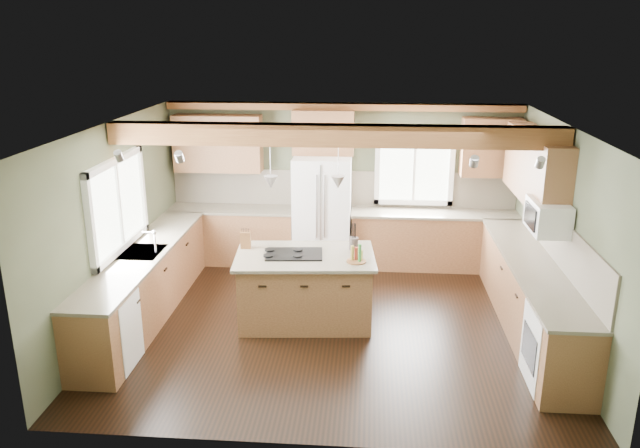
{
  "coord_description": "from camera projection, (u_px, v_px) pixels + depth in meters",
  "views": [
    {
      "loc": [
        0.42,
        -7.39,
        3.7
      ],
      "look_at": [
        -0.19,
        0.3,
        1.28
      ],
      "focal_mm": 35.0,
      "sensor_mm": 36.0,
      "label": 1
    }
  ],
  "objects": [
    {
      "name": "bottle_tray",
      "position": [
        356.0,
        253.0,
        7.74
      ],
      "size": [
        0.3,
        0.3,
        0.23
      ],
      "primitive_type": null,
      "rotation": [
        0.0,
        0.0,
        0.28
      ],
      "color": "brown",
      "rests_on": "island_top"
    },
    {
      "name": "refrigerator",
      "position": [
        322.0,
        212.0,
        9.94
      ],
      "size": [
        0.9,
        0.74,
        1.8
      ],
      "primitive_type": "cube",
      "color": "white",
      "rests_on": "floor"
    },
    {
      "name": "faucet",
      "position": [
        155.0,
        243.0,
        8.08
      ],
      "size": [
        0.02,
        0.02,
        0.28
      ],
      "primitive_type": "cylinder",
      "color": "#B2B2B7",
      "rests_on": "sink"
    },
    {
      "name": "backsplash_back",
      "position": [
        342.0,
        188.0,
        10.17
      ],
      "size": [
        5.58,
        0.03,
        0.58
      ],
      "primitive_type": "cube",
      "color": "brown",
      "rests_on": "wall_back"
    },
    {
      "name": "wall_left",
      "position": [
        116.0,
        224.0,
        7.99
      ],
      "size": [
        0.0,
        5.0,
        5.0
      ],
      "primitive_type": "plane",
      "rotation": [
        1.57,
        0.0,
        1.57
      ],
      "color": "#444B35",
      "rests_on": "ground"
    },
    {
      "name": "soffit_trim",
      "position": [
        343.0,
        107.0,
        9.69
      ],
      "size": [
        5.55,
        0.2,
        0.1
      ],
      "primitive_type": "cube",
      "color": "brown",
      "rests_on": "ceiling"
    },
    {
      "name": "pendant_left",
      "position": [
        271.0,
        182.0,
        7.73
      ],
      "size": [
        0.18,
        0.18,
        0.16
      ],
      "primitive_type": "cone",
      "rotation": [
        3.14,
        0.0,
        0.0
      ],
      "color": "#B2B2B7",
      "rests_on": "ceiling"
    },
    {
      "name": "base_cab_left",
      "position": [
        145.0,
        286.0,
        8.28
      ],
      "size": [
        0.6,
        3.7,
        0.88
      ],
      "primitive_type": "cube",
      "color": "brown",
      "rests_on": "floor"
    },
    {
      "name": "wall_right",
      "position": [
        563.0,
        235.0,
        7.57
      ],
      "size": [
        0.0,
        5.0,
        5.0
      ],
      "primitive_type": "plane",
      "rotation": [
        1.57,
        0.0,
        -1.57
      ],
      "color": "#444B35",
      "rests_on": "ground"
    },
    {
      "name": "utensil_crock",
      "position": [
        354.0,
        243.0,
        8.19
      ],
      "size": [
        0.14,
        0.14,
        0.16
      ],
      "primitive_type": "cylinder",
      "rotation": [
        0.0,
        0.0,
        0.13
      ],
      "color": "#443B36",
      "rests_on": "island_top"
    },
    {
      "name": "pendant_right",
      "position": [
        338.0,
        182.0,
        7.73
      ],
      "size": [
        0.18,
        0.18,
        0.16
      ],
      "primitive_type": "cone",
      "rotation": [
        3.14,
        0.0,
        0.0
      ],
      "color": "#B2B2B7",
      "rests_on": "ceiling"
    },
    {
      "name": "microwave",
      "position": [
        548.0,
        217.0,
        7.46
      ],
      "size": [
        0.4,
        0.7,
        0.38
      ],
      "primitive_type": "cube",
      "color": "white",
      "rests_on": "wall_right"
    },
    {
      "name": "base_cab_back_right",
      "position": [
        433.0,
        241.0,
        10.02
      ],
      "size": [
        2.62,
        0.6,
        0.88
      ],
      "primitive_type": "cube",
      "color": "brown",
      "rests_on": "floor"
    },
    {
      "name": "dishwasher",
      "position": [
        107.0,
        331.0,
        7.04
      ],
      "size": [
        0.6,
        0.6,
        0.84
      ],
      "primitive_type": "cube",
      "color": "white",
      "rests_on": "floor"
    },
    {
      "name": "counter_back_left",
      "position": [
        231.0,
        209.0,
        10.13
      ],
      "size": [
        2.06,
        0.64,
        0.04
      ],
      "primitive_type": "cube",
      "color": "#453E32",
      "rests_on": "base_cab_back_left"
    },
    {
      "name": "oven",
      "position": [
        558.0,
        349.0,
        6.66
      ],
      "size": [
        0.6,
        0.72,
        0.84
      ],
      "primitive_type": "cube",
      "color": "white",
      "rests_on": "floor"
    },
    {
      "name": "upper_cab_right",
      "position": [
        536.0,
        167.0,
        8.24
      ],
      "size": [
        0.35,
        2.2,
        0.9
      ],
      "primitive_type": "cube",
      "color": "brown",
      "rests_on": "wall_right"
    },
    {
      "name": "counter_back_right",
      "position": [
        435.0,
        214.0,
        9.88
      ],
      "size": [
        2.66,
        0.64,
        0.04
      ],
      "primitive_type": "cube",
      "color": "#453E32",
      "rests_on": "base_cab_back_right"
    },
    {
      "name": "window_left",
      "position": [
        117.0,
        205.0,
        7.97
      ],
      "size": [
        0.04,
        1.6,
        1.05
      ],
      "primitive_type": "cube",
      "color": "white",
      "rests_on": "wall_left"
    },
    {
      "name": "upper_cab_back_left",
      "position": [
        218.0,
        143.0,
        9.95
      ],
      "size": [
        1.4,
        0.35,
        0.9
      ],
      "primitive_type": "cube",
      "color": "brown",
      "rests_on": "wall_back"
    },
    {
      "name": "floor",
      "position": [
        333.0,
        324.0,
        8.17
      ],
      "size": [
        5.6,
        5.6,
        0.0
      ],
      "primitive_type": "plane",
      "color": "black",
      "rests_on": "ground"
    },
    {
      "name": "base_cab_right",
      "position": [
        530.0,
        298.0,
        7.9
      ],
      "size": [
        0.6,
        3.7,
        0.88
      ],
      "primitive_type": "cube",
      "color": "brown",
      "rests_on": "floor"
    },
    {
      "name": "cooktop",
      "position": [
        294.0,
        254.0,
        8.01
      ],
      "size": [
        0.76,
        0.54,
        0.02
      ],
      "primitive_type": "cube",
      "rotation": [
        0.0,
        0.0,
        0.08
      ],
      "color": "black",
      "rests_on": "island_top"
    },
    {
      "name": "ceiling_beam",
      "position": [
        334.0,
        135.0,
        7.53
      ],
      "size": [
        5.55,
        0.26,
        0.26
      ],
      "primitive_type": "cube",
      "color": "brown",
      "rests_on": "ceiling"
    },
    {
      "name": "knife_block",
      "position": [
        246.0,
        240.0,
        8.24
      ],
      "size": [
        0.14,
        0.11,
        0.22
      ],
      "primitive_type": "cube",
      "rotation": [
        0.0,
        0.0,
        0.09
      ],
      "color": "brown",
      "rests_on": "island_top"
    },
    {
      "name": "base_cab_back_left",
      "position": [
        233.0,
        236.0,
        10.27
      ],
      "size": [
        2.02,
        0.6,
        0.88
      ],
      "primitive_type": "cube",
      "color": "brown",
      "rests_on": "floor"
    },
    {
      "name": "island_top",
      "position": [
        305.0,
        256.0,
        8.02
      ],
      "size": [
        1.87,
        1.28,
        0.04
      ],
      "primitive_type": "cube",
      "rotation": [
        0.0,
        0.0,
        0.08
      ],
      "color": "#453E32",
      "rests_on": "island"
    },
    {
      "name": "counter_left",
      "position": [
        143.0,
        253.0,
        8.14
      ],
      "size": [
        0.64,
        3.74,
        0.04
      ],
      "primitive_type": "cube",
      "color": "#453E32",
      "rests_on": "base_cab_left"
    },
    {
      "name": "window_back",
      "position": [
        414.0,
        169.0,
        9.98
      ],
      "size": [
        1.1,
        0.04,
        1.0
      ],
      "primitive_type": "cube",
      "color": "white",
      "rests_on": "wall_back"
    },
    {
      "name": "upper_cab_back_corner",
      "position": [
        491.0,
        147.0,
        9.62
      ],
      "size": [
        0.9,
        0.35,
        0.9
      ],
      "primitive_type": "cube",
      "color": "brown",
      "rests_on": "wall_back"
    },
    {
      "name": "backsplash_right",
      "position": [
        560.0,
        241.0,
        7.64
      ],
      "size": [
        0.03,
        3.7,
        0.58
      ],
      "primitive_type": "cube",
      "color": "brown",
      "rests_on": "wall_right"
    },
    {
      "name": "counter_right",
      "position": [
        534.0,
        264.0,
        7.76
      ],
      "size": [
        0.64,
        3.74,
        0.04
      ],
      "primitive_type": "cube",
      "color": "#453E32",
      "rests_on": "base_cab_right"
    },
    {
      "name": "upper_cab_over_fridge",
      "position": [
        323.0,
        132.0,
        9.76
      ],
      "size": [
        0.96,
        0.35,
        0.7
      ],
      "primitive_type": "cube",
      "color": "brown",
      "rests_on": "wall_back"
    },
    {
      "name": "island",
      "position": [
        305.0,
        289.0,
        8.16
      ],
      "size": [
        1.75,
        1.15,
        0.88
      ],
      "primitive_type": "cube",
      "rotation": [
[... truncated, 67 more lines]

